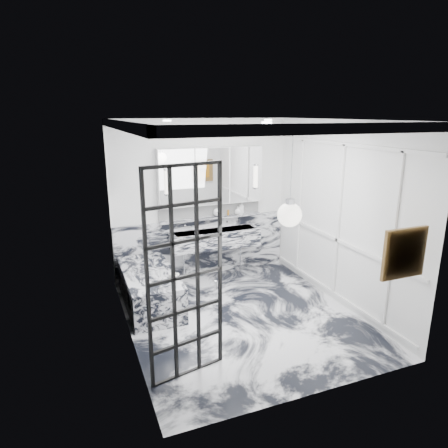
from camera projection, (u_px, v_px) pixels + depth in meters
name	position (u px, v px, depth m)	size (l,w,h in m)	color
floor	(242.00, 317.00, 5.85)	(3.60, 3.60, 0.00)	silver
ceiling	(245.00, 120.00, 5.10)	(3.60, 3.60, 0.00)	white
wall_back	(202.00, 200.00, 7.08)	(3.60, 3.60, 0.00)	white
wall_front	(320.00, 272.00, 3.86)	(3.60, 3.60, 0.00)	white
wall_left	(125.00, 238.00, 4.91)	(3.60, 3.60, 0.00)	white
wall_right	(340.00, 215.00, 6.04)	(3.60, 3.60, 0.00)	white
marble_clad_back	(203.00, 247.00, 7.30)	(3.18, 0.05, 1.05)	silver
marble_clad_left	(127.00, 243.00, 4.93)	(0.02, 3.56, 2.68)	silver
panel_molding	(338.00, 221.00, 6.06)	(0.03, 3.40, 2.30)	white
soap_bottle_a	(242.00, 208.00, 7.32)	(0.08, 0.08, 0.22)	#8C5919
soap_bottle_b	(240.00, 209.00, 7.31)	(0.08, 0.08, 0.18)	#4C4C51
soap_bottle_c	(238.00, 210.00, 7.30)	(0.11, 0.11, 0.15)	silver
face_pot	(217.00, 212.00, 7.15)	(0.14, 0.14, 0.14)	white
amber_bottle	(228.00, 213.00, 7.24)	(0.04, 0.04, 0.10)	#8C5919
flower_vase	(174.00, 285.00, 5.48)	(0.09, 0.09, 0.12)	silver
crittall_door	(186.00, 276.00, 4.28)	(0.88, 0.04, 2.39)	black
artwork	(404.00, 253.00, 4.27)	(0.46, 0.04, 0.46)	#BD8113
pendant_light	(290.00, 215.00, 4.14)	(0.26, 0.26, 0.26)	white
trough_sink	(215.00, 238.00, 7.10)	(1.60, 0.45, 0.30)	silver
ledge	(212.00, 218.00, 7.15)	(1.90, 0.14, 0.04)	silver
subway_tile	(210.00, 210.00, 7.17)	(1.90, 0.03, 0.23)	white
mirror_cabinet	(211.00, 176.00, 6.96)	(1.90, 0.16, 1.00)	white
sconce_left	(167.00, 182.00, 6.59)	(0.07, 0.07, 0.40)	white
sconce_right	(256.00, 177.00, 7.17)	(0.07, 0.07, 0.40)	white
bathtub	(150.00, 288.00, 6.16)	(0.75, 1.65, 0.55)	silver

